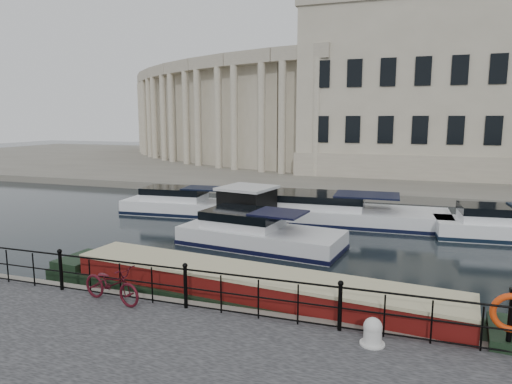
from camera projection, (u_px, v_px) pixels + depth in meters
ground_plane at (220, 296)px, 14.14m from camera, size 160.00×160.00×0.00m
far_bank at (358, 166)px, 50.56m from camera, size 120.00×42.00×0.55m
railing at (185, 284)px, 11.84m from camera, size 24.14×0.14×1.22m
civic_building at (346, 102)px, 45.78m from camera, size 53.55×31.84×16.85m
bicycle at (112, 284)px, 12.23m from camera, size 2.06×1.06×1.03m
mooring_bollard at (373, 332)px, 9.97m from camera, size 0.55×0.55×0.62m
life_ring_post at (512, 314)px, 9.50m from camera, size 0.86×0.22×1.41m
narrowboat at (254, 300)px, 12.95m from camera, size 14.44×3.40×1.53m
harbour_hut at (247, 210)px, 22.75m from camera, size 3.80×3.35×2.21m
cabin_cruisers at (315, 220)px, 22.97m from camera, size 23.91×9.35×1.99m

